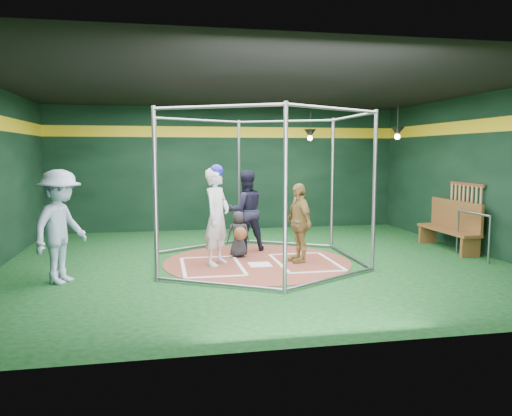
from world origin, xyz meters
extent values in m
cube|color=#0C3613|center=(0.00, 0.00, -0.01)|extent=(10.00, 9.00, 0.02)
cube|color=black|center=(0.00, 0.00, 3.50)|extent=(10.00, 9.00, 0.02)
cube|color=black|center=(0.00, 4.50, 1.75)|extent=(10.00, 0.10, 3.50)
cube|color=black|center=(0.00, -4.50, 1.75)|extent=(10.00, 0.10, 3.50)
cube|color=black|center=(5.00, 0.00, 1.75)|extent=(0.10, 9.00, 3.50)
cube|color=yellow|center=(0.00, 4.47, 2.80)|extent=(10.00, 0.01, 0.30)
cube|color=yellow|center=(4.97, 0.00, 2.80)|extent=(0.01, 9.00, 0.30)
cylinder|color=brown|center=(0.00, 0.00, 0.01)|extent=(3.80, 3.80, 0.01)
cube|color=white|center=(0.00, -0.30, 0.02)|extent=(0.43, 0.43, 0.01)
cube|color=white|center=(-0.95, 0.60, 0.02)|extent=(1.10, 0.07, 0.01)
cube|color=white|center=(-0.95, -1.10, 0.02)|extent=(1.10, 0.07, 0.01)
cube|color=white|center=(-1.50, -0.25, 0.02)|extent=(0.07, 1.70, 0.01)
cube|color=white|center=(-0.40, -0.25, 0.02)|extent=(0.07, 1.70, 0.01)
cube|color=white|center=(0.95, 0.60, 0.02)|extent=(1.10, 0.07, 0.01)
cube|color=white|center=(0.95, -1.10, 0.02)|extent=(1.10, 0.07, 0.01)
cube|color=white|center=(0.40, -0.25, 0.02)|extent=(0.07, 1.70, 0.01)
cube|color=white|center=(1.50, -0.25, 0.02)|extent=(0.07, 1.70, 0.01)
cylinder|color=gray|center=(1.99, 1.15, 1.50)|extent=(0.07, 0.07, 3.00)
cylinder|color=gray|center=(0.00, 2.30, 1.50)|extent=(0.07, 0.07, 3.00)
cylinder|color=gray|center=(-1.99, 1.15, 1.50)|extent=(0.07, 0.07, 3.00)
cylinder|color=gray|center=(-1.99, -1.15, 1.50)|extent=(0.07, 0.07, 3.00)
cylinder|color=gray|center=(0.00, -2.30, 1.50)|extent=(0.07, 0.07, 3.00)
cylinder|color=gray|center=(1.99, -1.15, 1.50)|extent=(0.07, 0.07, 3.00)
cylinder|color=gray|center=(1.00, 1.72, 2.95)|extent=(2.02, 1.20, 0.06)
cylinder|color=gray|center=(1.00, 1.72, 0.05)|extent=(2.02, 1.20, 0.06)
cylinder|color=gray|center=(-1.00, 1.72, 2.95)|extent=(2.02, 1.20, 0.06)
cylinder|color=gray|center=(-1.00, 1.72, 0.05)|extent=(2.02, 1.20, 0.06)
cylinder|color=gray|center=(-1.99, 0.00, 2.95)|extent=(0.06, 2.30, 0.06)
cylinder|color=gray|center=(-1.99, 0.00, 0.05)|extent=(0.06, 2.30, 0.06)
cylinder|color=gray|center=(-1.00, -1.73, 2.95)|extent=(2.02, 1.20, 0.06)
cylinder|color=gray|center=(-1.00, -1.73, 0.05)|extent=(2.02, 1.20, 0.06)
cylinder|color=gray|center=(1.00, -1.73, 2.95)|extent=(2.02, 1.20, 0.06)
cylinder|color=gray|center=(1.00, -1.73, 0.05)|extent=(2.02, 1.20, 0.06)
cylinder|color=gray|center=(1.99, 0.00, 2.95)|extent=(0.06, 2.30, 0.06)
cylinder|color=gray|center=(1.99, 0.00, 0.05)|extent=(0.06, 2.30, 0.06)
cube|color=brown|center=(4.94, 0.40, 1.50)|extent=(0.05, 1.25, 0.08)
cube|color=brown|center=(4.94, 0.40, 0.60)|extent=(0.05, 1.25, 0.08)
cylinder|color=tan|center=(4.92, -0.15, 1.05)|extent=(0.06, 0.06, 0.85)
cylinder|color=tan|center=(4.92, 0.01, 1.05)|extent=(0.06, 0.06, 0.85)
cylinder|color=tan|center=(4.92, 0.16, 1.05)|extent=(0.06, 0.06, 0.85)
cylinder|color=tan|center=(4.92, 0.32, 1.05)|extent=(0.06, 0.06, 0.85)
cylinder|color=tan|center=(4.92, 0.48, 1.05)|extent=(0.06, 0.06, 0.85)
cylinder|color=tan|center=(4.92, 0.64, 1.05)|extent=(0.06, 0.06, 0.85)
cylinder|color=tan|center=(4.92, 0.79, 1.05)|extent=(0.06, 0.06, 0.85)
cylinder|color=tan|center=(4.92, 0.95, 1.05)|extent=(0.06, 0.06, 0.85)
cone|color=black|center=(2.20, 3.60, 2.75)|extent=(0.34, 0.34, 0.22)
sphere|color=#FFD899|center=(2.20, 3.60, 2.62)|extent=(0.14, 0.14, 0.14)
cylinder|color=black|center=(2.20, 3.60, 3.10)|extent=(0.02, 0.02, 0.70)
cone|color=black|center=(4.00, 2.00, 2.75)|extent=(0.34, 0.34, 0.22)
sphere|color=#FFD899|center=(4.00, 2.00, 2.62)|extent=(0.14, 0.14, 0.14)
cylinder|color=black|center=(4.00, 2.00, 3.10)|extent=(0.02, 0.02, 0.70)
imported|color=silver|center=(-0.82, -0.11, 0.97)|extent=(0.77, 0.83, 1.91)
sphere|color=#151890|center=(-0.82, -0.11, 1.86)|extent=(0.26, 0.26, 0.26)
imported|color=tan|center=(0.83, -0.14, 0.81)|extent=(0.56, 0.99, 1.60)
imported|color=black|center=(-0.29, 0.55, 0.50)|extent=(0.49, 0.33, 0.98)
sphere|color=brown|center=(-0.29, 0.30, 0.55)|extent=(0.28, 0.28, 0.28)
imported|color=black|center=(-0.03, 1.21, 0.92)|extent=(0.96, 0.79, 1.81)
imported|color=#95ABC5|center=(-3.58, -0.94, 0.97)|extent=(1.20, 1.44, 1.94)
cube|color=brown|center=(4.55, 0.47, 0.45)|extent=(0.45, 1.94, 0.06)
cube|color=brown|center=(4.73, 0.47, 0.81)|extent=(0.06, 1.94, 0.65)
cube|color=brown|center=(4.55, -0.39, 0.22)|extent=(0.43, 0.09, 0.43)
cube|color=brown|center=(4.55, 1.34, 0.22)|extent=(0.43, 0.09, 0.43)
cylinder|color=gray|center=(4.55, -1.00, 0.49)|extent=(0.05, 0.05, 0.98)
cylinder|color=gray|center=(4.55, 0.08, 0.49)|extent=(0.05, 0.05, 0.98)
cylinder|color=gray|center=(4.55, -0.46, 0.95)|extent=(0.05, 1.09, 0.05)
camera|label=1|loc=(-1.91, -9.78, 2.22)|focal=35.00mm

